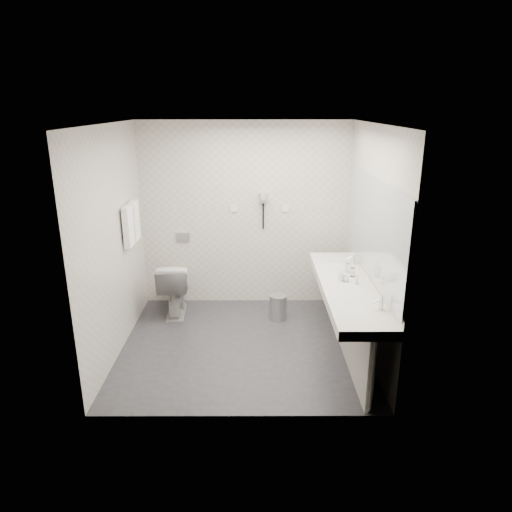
{
  "coord_description": "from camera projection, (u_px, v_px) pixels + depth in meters",
  "views": [
    {
      "loc": [
        0.14,
        -4.83,
        2.69
      ],
      "look_at": [
        0.15,
        0.15,
        1.05
      ],
      "focal_mm": 32.49,
      "sensor_mm": 36.0,
      "label": 1
    }
  ],
  "objects": [
    {
      "name": "switch_plate_a",
      "position": [
        234.0,
        208.0,
        6.23
      ],
      "size": [
        0.09,
        0.02,
        0.09
      ],
      "primitive_type": "cube",
      "color": "silver",
      "rests_on": "wall_back"
    },
    {
      "name": "basin_near",
      "position": [
        360.0,
        311.0,
        4.36
      ],
      "size": [
        0.4,
        0.31,
        0.05
      ],
      "primitive_type": "ellipsoid",
      "color": "silver",
      "rests_on": "vanity_counter"
    },
    {
      "name": "soap_bottle_c",
      "position": [
        357.0,
        279.0,
        4.95
      ],
      "size": [
        0.06,
        0.06,
        0.11
      ],
      "primitive_type": "imported",
      "rotation": [
        0.0,
        0.0,
        0.4
      ],
      "color": "beige",
      "rests_on": "vanity_counter"
    },
    {
      "name": "vanity_post_far",
      "position": [
        334.0,
        288.0,
        6.11
      ],
      "size": [
        0.06,
        0.06,
        0.75
      ],
      "primitive_type": "cylinder",
      "color": "silver",
      "rests_on": "floor"
    },
    {
      "name": "wall_left",
      "position": [
        114.0,
        243.0,
        5.03
      ],
      "size": [
        0.0,
        2.6,
        2.6
      ],
      "primitive_type": "plane",
      "rotation": [
        1.57,
        0.0,
        1.57
      ],
      "color": "beige",
      "rests_on": "floor"
    },
    {
      "name": "wall_back",
      "position": [
        245.0,
        216.0,
        6.27
      ],
      "size": [
        2.8,
        0.0,
        2.8
      ],
      "primitive_type": "plane",
      "rotation": [
        1.57,
        0.0,
        0.0
      ],
      "color": "beige",
      "rests_on": "floor"
    },
    {
      "name": "towel_far",
      "position": [
        134.0,
        221.0,
        5.66
      ],
      "size": [
        0.07,
        0.24,
        0.48
      ],
      "primitive_type": "cube",
      "color": "white",
      "rests_on": "towel_rail"
    },
    {
      "name": "basin_far",
      "position": [
        336.0,
        265.0,
        5.59
      ],
      "size": [
        0.4,
        0.31,
        0.05
      ],
      "primitive_type": "ellipsoid",
      "color": "silver",
      "rests_on": "vanity_counter"
    },
    {
      "name": "switch_plate_b",
      "position": [
        285.0,
        208.0,
        6.23
      ],
      "size": [
        0.09,
        0.02,
        0.09
      ],
      "primitive_type": "cube",
      "color": "silver",
      "rests_on": "wall_back"
    },
    {
      "name": "vanity_panel",
      "position": [
        346.0,
        324.0,
        5.12
      ],
      "size": [
        0.03,
        2.15,
        0.75
      ],
      "primitive_type": "cube",
      "color": "gray",
      "rests_on": "floor"
    },
    {
      "name": "toilet",
      "position": [
        175.0,
        287.0,
        6.15
      ],
      "size": [
        0.45,
        0.75,
        0.73
      ],
      "primitive_type": "imported",
      "rotation": [
        0.0,
        0.0,
        3.2
      ],
      "color": "silver",
      "rests_on": "floor"
    },
    {
      "name": "soap_bottle_b",
      "position": [
        346.0,
        278.0,
        5.02
      ],
      "size": [
        0.09,
        0.09,
        0.08
      ],
      "primitive_type": "imported",
      "rotation": [
        0.0,
        0.0,
        -0.74
      ],
      "color": "beige",
      "rests_on": "vanity_counter"
    },
    {
      "name": "towel_near",
      "position": [
        128.0,
        226.0,
        5.4
      ],
      "size": [
        0.07,
        0.24,
        0.48
      ],
      "primitive_type": "cube",
      "color": "white",
      "rests_on": "towel_rail"
    },
    {
      "name": "vanity_post_near",
      "position": [
        372.0,
        376.0,
        4.13
      ],
      "size": [
        0.06,
        0.06,
        0.75
      ],
      "primitive_type": "cylinder",
      "color": "silver",
      "rests_on": "floor"
    },
    {
      "name": "bin_lid",
      "position": [
        278.0,
        296.0,
        6.0
      ],
      "size": [
        0.22,
        0.22,
        0.02
      ],
      "primitive_type": "cylinder",
      "color": "#B2B5BA",
      "rests_on": "pedal_bin"
    },
    {
      "name": "soap_bottle_a",
      "position": [
        342.0,
        276.0,
        5.04
      ],
      "size": [
        0.08,
        0.08,
        0.12
      ],
      "primitive_type": "imported",
      "rotation": [
        0.0,
        0.0,
        0.71
      ],
      "color": "beige",
      "rests_on": "vanity_counter"
    },
    {
      "name": "glass_left",
      "position": [
        353.0,
        272.0,
        5.17
      ],
      "size": [
        0.06,
        0.06,
        0.1
      ],
      "primitive_type": "cylinder",
      "rotation": [
        0.0,
        0.0,
        0.12
      ],
      "color": "silver",
      "rests_on": "vanity_counter"
    },
    {
      "name": "vanity_counter",
      "position": [
        346.0,
        288.0,
        4.99
      ],
      "size": [
        0.55,
        2.2,
        0.1
      ],
      "primitive_type": "cube",
      "color": "silver",
      "rests_on": "floor"
    },
    {
      "name": "ceiling",
      "position": [
        241.0,
        124.0,
        4.64
      ],
      "size": [
        2.8,
        2.8,
        0.0
      ],
      "primitive_type": "plane",
      "rotation": [
        3.14,
        0.0,
        0.0
      ],
      "color": "silver",
      "rests_on": "wall_back"
    },
    {
      "name": "towel_rail",
      "position": [
        129.0,
        205.0,
        5.46
      ],
      "size": [
        0.02,
        0.62,
        0.02
      ],
      "primitive_type": "cylinder",
      "rotation": [
        1.57,
        0.0,
        0.0
      ],
      "color": "silver",
      "rests_on": "wall_left"
    },
    {
      "name": "wall_right",
      "position": [
        371.0,
        243.0,
        5.04
      ],
      "size": [
        0.0,
        2.6,
        2.6
      ],
      "primitive_type": "plane",
      "rotation": [
        1.57,
        0.0,
        -1.57
      ],
      "color": "beige",
      "rests_on": "floor"
    },
    {
      "name": "glass_right",
      "position": [
        348.0,
        268.0,
        5.31
      ],
      "size": [
        0.07,
        0.07,
        0.1
      ],
      "primitive_type": "cylinder",
      "rotation": [
        0.0,
        0.0,
        -0.34
      ],
      "color": "silver",
      "rests_on": "vanity_counter"
    },
    {
      "name": "dryer_cradle",
      "position": [
        263.0,
        198.0,
        6.16
      ],
      "size": [
        0.1,
        0.04,
        0.14
      ],
      "primitive_type": "cube",
      "color": "#949499",
      "rests_on": "wall_back"
    },
    {
      "name": "floor",
      "position": [
        243.0,
        345.0,
        5.43
      ],
      "size": [
        2.8,
        2.8,
        0.0
      ],
      "primitive_type": "plane",
      "color": "#29292E",
      "rests_on": "ground"
    },
    {
      "name": "faucet_near",
      "position": [
        381.0,
        302.0,
        4.33
      ],
      "size": [
        0.04,
        0.04,
        0.15
      ],
      "primitive_type": "cylinder",
      "color": "silver",
      "rests_on": "vanity_counter"
    },
    {
      "name": "dryer_barrel",
      "position": [
        263.0,
        196.0,
        6.09
      ],
      "size": [
        0.08,
        0.14,
        0.08
      ],
      "primitive_type": "cylinder",
      "rotation": [
        1.57,
        0.0,
        0.0
      ],
      "color": "#949499",
      "rests_on": "dryer_cradle"
    },
    {
      "name": "flush_plate",
      "position": [
        183.0,
        237.0,
        6.35
      ],
      "size": [
        0.18,
        0.02,
        0.12
      ],
      "primitive_type": "cube",
      "color": "#B2B5BA",
      "rests_on": "wall_back"
    },
    {
      "name": "faucet_far",
      "position": [
        353.0,
        258.0,
        5.57
      ],
      "size": [
        0.04,
        0.04,
        0.15
      ],
      "primitive_type": "cylinder",
      "color": "silver",
      "rests_on": "vanity_counter"
    },
    {
      "name": "pedal_bin",
      "position": [
        278.0,
        308.0,
        6.05
      ],
      "size": [
        0.3,
        0.3,
        0.31
      ],
      "primitive_type": "cylinder",
      "rotation": [
        0.0,
        0.0,
        0.41
      ],
      "color": "#B2B5BA",
      "rests_on": "floor"
    },
    {
      "name": "mirror",
      "position": [
        375.0,
        230.0,
        4.79
      ],
      "size": [
        0.02,
        2.2,
        1.05
      ],
      "primitive_type": "cube",
      "color": "#B2BCC6",
      "rests_on": "wall_right"
    },
    {
      "name": "wall_front",
      "position": [
        238.0,
        288.0,
        3.8
      ],
      "size": [
        2.8,
        0.0,
        2.8
      ],
      "primitive_type": "plane",
      "rotation": [
        -1.57,
        0.0,
        0.0
      ],
      "color": "beige",
      "rests_on": "floor"
    },
    {
      "name": "dryer_cord",
      "position": [
        263.0,
        216.0,
        6.23
      ],
      "size": [
        0.02,
        0.02,
        0.35
      ],
      "primitive_type": "cylinder",
      "color": "black",
      "rests_on": "dryer_cradle"
    }
  ]
}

